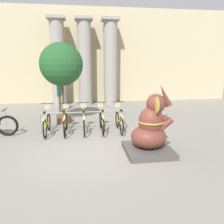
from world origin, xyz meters
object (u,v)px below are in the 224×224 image
bicycle_3 (102,121)px  potted_tree (61,66)px  bicycle_0 (47,123)px  elephant_statue (150,130)px  person_pedestrian (59,92)px  bicycle_1 (66,122)px  bicycle_2 (84,122)px  bicycle_4 (119,120)px

bicycle_3 → potted_tree: size_ratio=0.48×
bicycle_0 → potted_tree: bearing=71.4°
bicycle_0 → bicycle_3: same height
elephant_statue → potted_tree: bearing=126.4°
person_pedestrian → potted_tree: size_ratio=0.51×
bicycle_3 → bicycle_1: bearing=-179.6°
bicycle_1 → person_pedestrian: bearing=98.3°
bicycle_1 → person_pedestrian: 3.82m
person_pedestrian → potted_tree: bearing=-80.7°
bicycle_1 → bicycle_3: same height
bicycle_2 → bicycle_3: (0.67, -0.00, 0.00)m
bicycle_0 → bicycle_4: 2.67m
elephant_statue → person_pedestrian: 6.68m
bicycle_1 → bicycle_4: (2.00, -0.01, 0.00)m
bicycle_4 → elephant_statue: size_ratio=0.82×
person_pedestrian → elephant_statue: bearing=-62.6°
bicycle_4 → bicycle_3: bearing=178.7°
bicycle_0 → elephant_statue: (3.19, -2.20, 0.27)m
bicycle_4 → person_pedestrian: person_pedestrian is taller
bicycle_0 → person_pedestrian: person_pedestrian is taller
bicycle_4 → bicycle_1: bearing=179.8°
bicycle_1 → potted_tree: potted_tree is taller
bicycle_0 → bicycle_3: bearing=0.0°
bicycle_2 → bicycle_4: bearing=-0.8°
bicycle_1 → person_pedestrian: person_pedestrian is taller
bicycle_3 → person_pedestrian: 4.21m
bicycle_0 → bicycle_2: (1.34, 0.00, 0.00)m
bicycle_3 → person_pedestrian: person_pedestrian is taller
bicycle_0 → bicycle_4: same height
bicycle_4 → elephant_statue: 2.27m
bicycle_0 → person_pedestrian: bearing=88.1°
elephant_statue → potted_tree: (-2.70, 3.67, 1.76)m
bicycle_1 → potted_tree: bearing=96.8°
bicycle_3 → bicycle_0: bearing=-180.0°
bicycle_2 → bicycle_3: same height
elephant_statue → potted_tree: size_ratio=0.59×
potted_tree → bicycle_1: bearing=-83.2°
bicycle_2 → bicycle_0: bearing=-179.8°
bicycle_1 → bicycle_4: same height
person_pedestrian → potted_tree: 2.67m
bicycle_0 → bicycle_3: (2.00, 0.00, 0.00)m
bicycle_0 → bicycle_2: 1.34m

